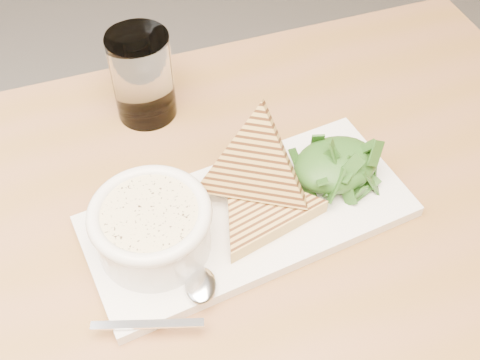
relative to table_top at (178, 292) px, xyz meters
name	(u,v)px	position (x,y,z in m)	size (l,w,h in m)	color
table_top	(178,292)	(0.00, 0.00, 0.00)	(1.12, 0.75, 0.04)	olive
table_leg_br	(351,168)	(0.51, 0.32, -0.39)	(0.06, 0.06, 0.73)	olive
platter	(248,216)	(0.11, 0.04, 0.03)	(0.36, 0.16, 0.02)	white
soup_bowl	(153,231)	(0.00, 0.04, 0.06)	(0.12, 0.12, 0.05)	white
soup	(150,215)	(0.00, 0.04, 0.09)	(0.10, 0.10, 0.01)	beige
bowl_rim	(149,214)	(0.00, 0.04, 0.09)	(0.13, 0.13, 0.01)	white
sandwich_flat	(262,209)	(0.12, 0.03, 0.04)	(0.15, 0.15, 0.02)	tan
sandwich_lean	(255,166)	(0.12, 0.06, 0.08)	(0.15, 0.15, 0.08)	tan
salad_base	(335,165)	(0.22, 0.04, 0.05)	(0.10, 0.08, 0.04)	#143F11
arugula_pile	(336,160)	(0.22, 0.04, 0.06)	(0.11, 0.10, 0.05)	#386323
spoon_bowl	(201,285)	(0.02, -0.03, 0.04)	(0.03, 0.04, 0.01)	silver
spoon_handle	(147,324)	(-0.05, -0.04, 0.04)	(0.11, 0.01, 0.00)	silver
glass_near	(142,76)	(0.07, 0.26, 0.08)	(0.08, 0.08, 0.12)	white
glass_far	(135,66)	(0.07, 0.30, 0.07)	(0.06, 0.06, 0.10)	white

